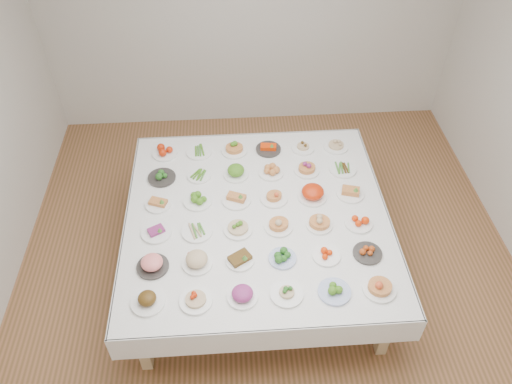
{
  "coord_description": "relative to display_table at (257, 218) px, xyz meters",
  "views": [
    {
      "loc": [
        -0.34,
        -3.12,
        4.04
      ],
      "look_at": [
        -0.12,
        0.12,
        0.88
      ],
      "focal_mm": 35.0,
      "sensor_mm": 36.0,
      "label": 1
    }
  ],
  "objects": [
    {
      "name": "dish_27",
      "position": [
        0.18,
        0.53,
        0.11
      ],
      "size": [
        0.24,
        0.24,
        0.11
      ],
      "color": "white",
      "rests_on": "display_table"
    },
    {
      "name": "dish_11",
      "position": [
        0.89,
        -0.53,
        0.1
      ],
      "size": [
        0.24,
        0.24,
        0.09
      ],
      "color": "#2F2C2A",
      "rests_on": "display_table"
    },
    {
      "name": "dish_0",
      "position": [
        -0.9,
        -0.88,
        0.13
      ],
      "size": [
        0.26,
        0.26,
        0.14
      ],
      "color": "white",
      "rests_on": "display_table"
    },
    {
      "name": "dish_14",
      "position": [
        -0.18,
        -0.19,
        0.13
      ],
      "size": [
        0.25,
        0.25,
        0.14
      ],
      "color": "white",
      "rests_on": "display_table"
    },
    {
      "name": "dish_18",
      "position": [
        -0.9,
        0.17,
        0.11
      ],
      "size": [
        0.24,
        0.24,
        0.11
      ],
      "color": "white",
      "rests_on": "display_table"
    },
    {
      "name": "dish_23",
      "position": [
        0.89,
        0.19,
        0.12
      ],
      "size": [
        0.26,
        0.26,
        0.12
      ],
      "color": "white",
      "rests_on": "display_table"
    },
    {
      "name": "dish_13",
      "position": [
        -0.54,
        -0.19,
        0.09
      ],
      "size": [
        0.27,
        0.27,
        0.06
      ],
      "color": "white",
      "rests_on": "display_table"
    },
    {
      "name": "display_table",
      "position": [
        0.0,
        0.0,
        0.0
      ],
      "size": [
        2.39,
        2.39,
        0.75
      ],
      "color": "white",
      "rests_on": "ground"
    },
    {
      "name": "dish_6",
      "position": [
        -0.89,
        -0.54,
        0.13
      ],
      "size": [
        0.26,
        0.26,
        0.15
      ],
      "color": "#2F2C2A",
      "rests_on": "display_table"
    },
    {
      "name": "dish_25",
      "position": [
        -0.53,
        0.54,
        0.08
      ],
      "size": [
        0.23,
        0.23,
        0.05
      ],
      "color": "white",
      "rests_on": "display_table"
    },
    {
      "name": "dish_26",
      "position": [
        -0.17,
        0.53,
        0.12
      ],
      "size": [
        0.24,
        0.24,
        0.13
      ],
      "color": "white",
      "rests_on": "display_table"
    },
    {
      "name": "dish_21",
      "position": [
        0.17,
        0.17,
        0.13
      ],
      "size": [
        0.26,
        0.25,
        0.15
      ],
      "color": "white",
      "rests_on": "display_table"
    },
    {
      "name": "dish_34",
      "position": [
        0.54,
        0.89,
        0.11
      ],
      "size": [
        0.23,
        0.23,
        0.11
      ],
      "color": "white",
      "rests_on": "display_table"
    },
    {
      "name": "dish_31",
      "position": [
        -0.53,
        0.9,
        0.09
      ],
      "size": [
        0.26,
        0.26,
        0.06
      ],
      "color": "white",
      "rests_on": "display_table"
    },
    {
      "name": "dish_2",
      "position": [
        -0.18,
        -0.89,
        0.13
      ],
      "size": [
        0.25,
        0.25,
        0.13
      ],
      "color": "white",
      "rests_on": "display_table"
    },
    {
      "name": "dish_9",
      "position": [
        0.17,
        -0.53,
        0.11
      ],
      "size": [
        0.23,
        0.23,
        0.1
      ],
      "color": "#4C66B2",
      "rests_on": "display_table"
    },
    {
      "name": "dish_7",
      "position": [
        -0.53,
        -0.54,
        0.14
      ],
      "size": [
        0.26,
        0.26,
        0.16
      ],
      "color": "white",
      "rests_on": "display_table"
    },
    {
      "name": "dish_17",
      "position": [
        0.89,
        -0.19,
        0.11
      ],
      "size": [
        0.24,
        0.24,
        0.11
      ],
      "color": "white",
      "rests_on": "display_table"
    },
    {
      "name": "dish_24",
      "position": [
        -0.89,
        0.53,
        0.11
      ],
      "size": [
        0.27,
        0.27,
        0.11
      ],
      "color": "#2F2C2A",
      "rests_on": "display_table"
    },
    {
      "name": "dish_4",
      "position": [
        0.54,
        -0.89,
        0.11
      ],
      "size": [
        0.26,
        0.26,
        0.11
      ],
      "color": "#4C66B2",
      "rests_on": "display_table"
    },
    {
      "name": "dish_10",
      "position": [
        0.54,
        -0.53,
        0.1
      ],
      "size": [
        0.23,
        0.23,
        0.09
      ],
      "color": "white",
      "rests_on": "display_table"
    },
    {
      "name": "dish_28",
      "position": [
        0.53,
        0.54,
        0.12
      ],
      "size": [
        0.24,
        0.24,
        0.13
      ],
      "color": "white",
      "rests_on": "display_table"
    },
    {
      "name": "dish_16",
      "position": [
        0.54,
        -0.18,
        0.13
      ],
      "size": [
        0.23,
        0.23,
        0.14
      ],
      "color": "white",
      "rests_on": "display_table"
    },
    {
      "name": "dish_20",
      "position": [
        -0.18,
        0.18,
        0.11
      ],
      "size": [
        0.27,
        0.27,
        0.12
      ],
      "color": "white",
      "rests_on": "display_table"
    },
    {
      "name": "dish_29",
      "position": [
        0.89,
        0.54,
        0.09
      ],
      "size": [
        0.27,
        0.27,
        0.06
      ],
      "color": "white",
      "rests_on": "display_table"
    },
    {
      "name": "dish_1",
      "position": [
        -0.54,
        -0.9,
        0.12
      ],
      "size": [
        0.25,
        0.25,
        0.13
      ],
      "color": "white",
      "rests_on": "display_table"
    },
    {
      "name": "dish_15",
      "position": [
        0.18,
        -0.18,
        0.13
      ],
      "size": [
        0.25,
        0.25,
        0.14
      ],
      "color": "white",
      "rests_on": "display_table"
    },
    {
      "name": "dish_33",
      "position": [
        0.18,
        0.89,
        0.1
      ],
      "size": [
        0.26,
        0.26,
        0.11
      ],
      "color": "#2F2C2A",
      "rests_on": "display_table"
    },
    {
      "name": "dish_32",
      "position": [
        -0.17,
        0.9,
        0.14
      ],
      "size": [
        0.26,
        0.26,
        0.17
      ],
      "color": "white",
      "rests_on": "display_table"
    },
    {
      "name": "dish_3",
      "position": [
        0.17,
        -0.88,
        0.12
      ],
      "size": [
        0.26,
        0.26,
        0.12
      ],
      "color": "white",
      "rests_on": "display_table"
    },
    {
      "name": "dish_19",
      "position": [
        -0.54,
        0.19,
        0.12
      ],
      "size": [
        0.26,
        0.26,
        0.12
      ],
      "color": "white",
      "rests_on": "display_table"
    },
    {
      "name": "room_envelope",
      "position": [
        0.12,
        0.03,
        1.14
      ],
      "size": [
        5.02,
        5.02,
        2.81
      ],
      "color": "#9B6340",
      "rests_on": "ground"
    },
    {
      "name": "dish_35",
      "position": [
        0.88,
        0.89,
        0.12
      ],
      "size": [
        0.25,
        0.25,
        0.13
      ],
      "color": "white",
      "rests_on": "display_table"
    },
    {
      "name": "dish_22",
      "position": [
        0.53,
        0.17,
        0.15
      ],
      "size": [
        0.31,
        0.31,
        0.17
      ],
      "color": "white",
      "rests_on": "display_table"
    },
    {
      "name": "dish_12",
      "position": [
        -0.89,
        -0.17,
        0.11
      ],
      "size": [
        0.26,
        0.26,
        0.11
      ],
      "color": "white",
      "rests_on": "display_table"
    },
    {
      "name": "dish_30",
      "position": [
        -0.88,
        0.9,
        0.12
      ],
      "size": [
        0.26,
        0.26,
        0.12
      ],
      "color": "white",
      "rests_on": "display_table"
    },
    {
      "name": "dish_5",
      "position": [
        0.9,
        -0.89,
        0.14
      ],
      "size": [
        0.26,
        0.26,
        0.16
      ],
      "color": "white",
      "rests_on": "display_table"
    },
    {
      "name": "dish_8",
      "position": [
        -0.18,
        -0.53,
        0.11
      ],
      "size": [
        0.24,
        0.24,
        0.11
      ],
      "color": "white",
      "rests_on": "display_table"
    }
  ]
}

